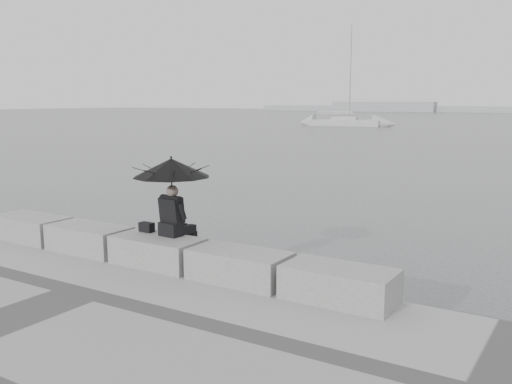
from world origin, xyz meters
The scene contains 9 objects.
ground centered at (0.00, 0.00, 0.00)m, with size 360.00×360.00×0.00m, color #434648.
stone_block_far_left centered at (-3.40, -0.45, 0.75)m, with size 1.60×0.80×0.50m, color slate.
stone_block_left centered at (-1.70, -0.45, 0.75)m, with size 1.60×0.80×0.50m, color slate.
stone_block_centre centered at (0.00, -0.45, 0.75)m, with size 1.60×0.80×0.50m, color slate.
stone_block_right centered at (1.70, -0.45, 0.75)m, with size 1.60×0.80×0.50m, color slate.
stone_block_far_right centered at (3.40, -0.45, 0.75)m, with size 1.60×0.80×0.50m, color slate.
seated_person centered at (0.14, -0.20, 2.04)m, with size 1.35×1.35×1.39m.
bag centered at (-0.44, -0.24, 1.08)m, with size 0.26×0.15×0.17m, color black.
sailboat_left centered at (-23.00, 61.53, 0.51)m, with size 9.44×3.72×12.90m.
Camera 1 is at (6.50, -7.67, 3.34)m, focal length 40.00 mm.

